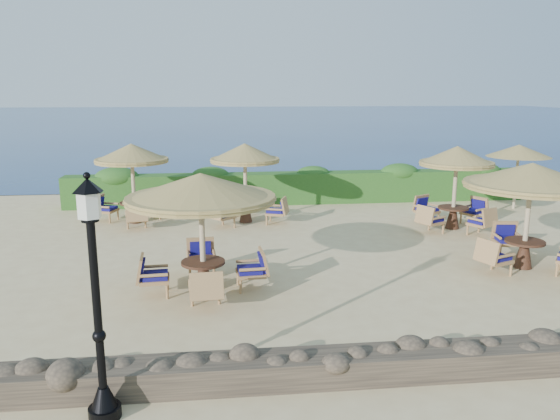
% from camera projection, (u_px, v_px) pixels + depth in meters
% --- Properties ---
extents(ground, '(120.00, 120.00, 0.00)m').
position_uv_depth(ground, '(340.00, 257.00, 14.58)').
color(ground, beige).
rests_on(ground, ground).
extents(sea, '(160.00, 160.00, 0.00)m').
position_uv_depth(sea, '(239.00, 119.00, 82.49)').
color(sea, navy).
rests_on(sea, ground).
extents(hedge, '(18.00, 0.90, 1.20)m').
position_uv_depth(hedge, '(300.00, 188.00, 21.43)').
color(hedge, '#204D18').
rests_on(hedge, ground).
extents(stone_wall, '(15.00, 0.65, 0.44)m').
position_uv_depth(stone_wall, '(428.00, 362.00, 8.52)').
color(stone_wall, brown).
rests_on(stone_wall, ground).
extents(lamp_post, '(0.44, 0.44, 3.31)m').
position_uv_depth(lamp_post, '(97.00, 311.00, 7.12)').
color(lamp_post, black).
rests_on(lamp_post, ground).
extents(extra_parasol, '(2.30, 2.30, 2.41)m').
position_uv_depth(extra_parasol, '(519.00, 151.00, 20.01)').
color(extra_parasol, tan).
rests_on(extra_parasol, ground).
extents(cafe_set_0, '(3.25, 3.25, 2.65)m').
position_uv_depth(cafe_set_0, '(201.00, 207.00, 11.67)').
color(cafe_set_0, tan).
rests_on(cafe_set_0, ground).
extents(cafe_set_1, '(3.21, 3.21, 2.65)m').
position_uv_depth(cafe_set_1, '(530.00, 190.00, 13.27)').
color(cafe_set_1, tan).
rests_on(cafe_set_1, ground).
extents(cafe_set_2, '(2.72, 2.65, 2.65)m').
position_uv_depth(cafe_set_2, '(132.00, 169.00, 17.96)').
color(cafe_set_2, tan).
rests_on(cafe_set_2, ground).
extents(cafe_set_3, '(2.72, 2.63, 2.65)m').
position_uv_depth(cafe_set_3, '(245.00, 170.00, 18.03)').
color(cafe_set_3, tan).
rests_on(cafe_set_3, ground).
extents(cafe_set_4, '(2.80, 2.80, 2.65)m').
position_uv_depth(cafe_set_4, '(456.00, 177.00, 17.21)').
color(cafe_set_4, tan).
rests_on(cafe_set_4, ground).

